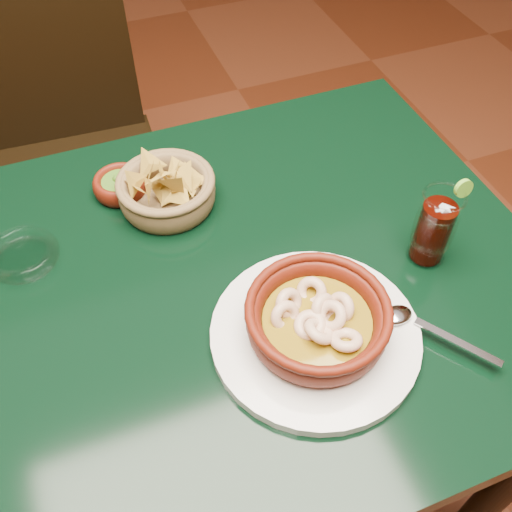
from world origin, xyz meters
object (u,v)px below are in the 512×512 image
object	(u,v)px
dining_chair	(72,152)
chip_basket	(167,191)
cola_drink	(434,228)
shrimp_plate	(317,323)
dining_table	(172,334)

from	to	relation	value
dining_chair	chip_basket	xyz separation A→B (m)	(0.14, -0.52, 0.27)
chip_basket	cola_drink	xyz separation A→B (m)	(0.35, -0.26, 0.03)
shrimp_plate	chip_basket	bearing A→B (deg)	109.63
dining_chair	shrimp_plate	xyz separation A→B (m)	(0.26, -0.85, 0.27)
shrimp_plate	chip_basket	xyz separation A→B (m)	(-0.12, 0.34, -0.00)
dining_chair	cola_drink	distance (m)	0.97
dining_table	chip_basket	bearing A→B (deg)	72.34
shrimp_plate	cola_drink	distance (m)	0.24
shrimp_plate	cola_drink	bearing A→B (deg)	18.26
dining_table	chip_basket	size ratio (longest dim) A/B	6.05
dining_table	chip_basket	distance (m)	0.24
chip_basket	shrimp_plate	bearing A→B (deg)	-70.37
chip_basket	cola_drink	distance (m)	0.44
dining_chair	shrimp_plate	world-z (taller)	dining_chair
chip_basket	cola_drink	world-z (taller)	cola_drink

